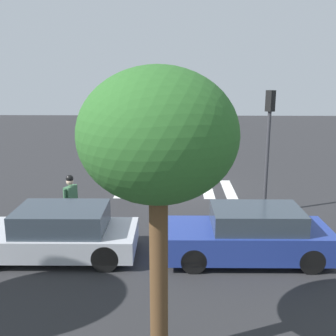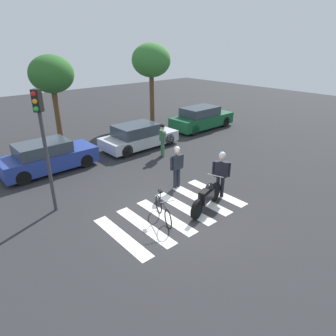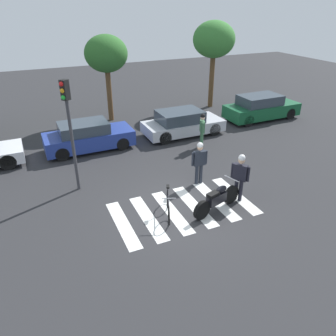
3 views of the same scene
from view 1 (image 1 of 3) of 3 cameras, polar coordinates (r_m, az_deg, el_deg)
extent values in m
plane|color=#2B2B2D|center=(17.28, 1.09, -2.96)|extent=(60.00, 60.00, 0.00)
cylinder|color=black|center=(17.62, -4.69, -1.53)|extent=(0.70, 0.33, 0.69)
cylinder|color=black|center=(17.95, 0.13, -1.19)|extent=(0.70, 0.33, 0.69)
cube|color=black|center=(17.74, -2.10, -0.79)|extent=(0.85, 0.50, 0.36)
ellipsoid|color=black|center=(17.62, -2.84, 0.02)|extent=(0.53, 0.37, 0.24)
cube|color=black|center=(17.72, -1.48, 0.01)|extent=(0.49, 0.36, 0.12)
cylinder|color=#A5A5AD|center=(17.46, -4.47, 0.71)|extent=(0.21, 0.60, 0.04)
torus|color=black|center=(17.78, 3.77, -1.41)|extent=(0.28, 0.63, 0.66)
torus|color=black|center=(16.87, 2.65, -2.21)|extent=(0.28, 0.63, 0.66)
cylinder|color=black|center=(17.25, 3.23, -0.90)|extent=(0.32, 0.74, 0.04)
cylinder|color=black|center=(16.93, 2.90, -0.58)|extent=(0.04, 0.04, 0.34)
cube|color=black|center=(16.89, 2.91, 0.02)|extent=(0.17, 0.22, 0.06)
cylinder|color=#99999E|center=(17.54, 3.69, 0.41)|extent=(0.44, 0.20, 0.03)
cylinder|color=black|center=(17.50, -5.69, -1.35)|extent=(0.14, 0.14, 0.86)
cylinder|color=black|center=(17.65, -5.97, -1.23)|extent=(0.14, 0.14, 0.86)
cube|color=black|center=(17.40, -5.88, 1.05)|extent=(0.46, 0.53, 0.61)
sphere|color=tan|center=(17.31, -5.92, 2.54)|extent=(0.23, 0.23, 0.23)
cylinder|color=black|center=(17.15, -5.40, 0.88)|extent=(0.09, 0.09, 0.58)
cylinder|color=black|center=(17.66, -6.35, 1.22)|extent=(0.09, 0.09, 0.58)
sphere|color=white|center=(17.29, -5.93, 2.89)|extent=(0.24, 0.24, 0.24)
cylinder|color=#1E232D|center=(15.87, -3.60, -2.91)|extent=(0.14, 0.14, 0.83)
cylinder|color=#1E232D|center=(15.90, -4.24, -2.89)|extent=(0.14, 0.14, 0.83)
cube|color=#1E232D|center=(15.70, -3.96, -0.40)|extent=(0.50, 0.23, 0.59)
sphere|color=tan|center=(15.60, -3.99, 1.20)|extent=(0.23, 0.23, 0.23)
cylinder|color=#1E232D|center=(15.66, -2.90, -0.42)|extent=(0.09, 0.09, 0.56)
cylinder|color=#1E232D|center=(15.75, -5.02, -0.38)|extent=(0.09, 0.09, 0.56)
sphere|color=white|center=(15.58, -4.00, 1.57)|extent=(0.24, 0.24, 0.24)
cylinder|color=#3F724C|center=(13.31, -13.21, -6.53)|extent=(0.14, 0.14, 0.82)
cylinder|color=#3F724C|center=(13.18, -13.66, -6.77)|extent=(0.14, 0.14, 0.82)
cube|color=#3F724C|center=(13.02, -13.60, -3.75)|extent=(0.36, 0.52, 0.58)
sphere|color=beige|center=(12.90, -13.71, -1.88)|extent=(0.22, 0.22, 0.22)
cylinder|color=#3F724C|center=(13.25, -12.87, -3.42)|extent=(0.09, 0.09, 0.55)
cylinder|color=#3F724C|center=(12.80, -14.36, -4.10)|extent=(0.09, 0.09, 0.55)
sphere|color=black|center=(12.88, -13.73, -1.45)|extent=(0.23, 0.23, 0.23)
cube|color=silver|center=(17.43, 8.52, -2.96)|extent=(0.45, 2.80, 0.01)
cube|color=silver|center=(17.33, 5.57, -2.96)|extent=(0.45, 2.80, 0.01)
cube|color=silver|center=(17.29, 2.59, -2.95)|extent=(0.45, 2.80, 0.01)
cube|color=silver|center=(17.29, -0.40, -2.94)|extent=(0.45, 2.80, 0.01)
cube|color=silver|center=(17.34, -3.38, -2.91)|extent=(0.45, 2.80, 0.01)
cube|color=silver|center=(17.43, -6.33, -2.88)|extent=(0.45, 2.80, 0.01)
cylinder|color=black|center=(10.26, 3.65, -12.90)|extent=(0.65, 0.23, 0.65)
cylinder|color=black|center=(11.64, 3.24, -9.60)|extent=(0.65, 0.23, 0.65)
cylinder|color=black|center=(10.82, 19.59, -12.26)|extent=(0.65, 0.23, 0.65)
cylinder|color=black|center=(12.13, 17.28, -9.23)|extent=(0.65, 0.23, 0.65)
cube|color=navy|center=(11.03, 11.13, -9.96)|extent=(4.30, 1.79, 0.73)
cube|color=#333D47|center=(10.84, 12.40, -6.89)|extent=(2.33, 1.56, 0.52)
cube|color=#F2EDCC|center=(10.29, -0.04, -10.79)|extent=(0.08, 0.20, 0.12)
cube|color=#F2EDCC|center=(11.32, 0.02, -8.48)|extent=(0.08, 0.20, 0.12)
cylinder|color=black|center=(12.69, -21.11, -8.41)|extent=(0.69, 0.23, 0.69)
cylinder|color=black|center=(10.43, -8.87, -12.46)|extent=(0.69, 0.23, 0.69)
cylinder|color=black|center=(11.94, -7.58, -8.98)|extent=(0.69, 0.23, 0.69)
cube|color=#B7BAC1|center=(11.44, -15.67, -9.67)|extent=(4.39, 1.95, 0.58)
cube|color=#333D47|center=(11.17, -14.78, -6.93)|extent=(2.38, 1.69, 0.60)
cylinder|color=#38383D|center=(14.34, 13.78, 0.62)|extent=(0.12, 0.12, 3.58)
cube|color=black|center=(14.03, 14.27, 9.17)|extent=(0.34, 0.34, 0.70)
sphere|color=red|center=(14.12, 14.65, 10.11)|extent=(0.16, 0.16, 0.16)
sphere|color=orange|center=(14.14, 14.59, 9.18)|extent=(0.16, 0.16, 0.16)
sphere|color=green|center=(14.15, 14.54, 8.26)|extent=(0.16, 0.16, 0.16)
cylinder|color=brown|center=(6.90, -1.30, -15.70)|extent=(0.30, 0.30, 3.02)
ellipsoid|color=#2D6628|center=(6.10, -1.42, 4.66)|extent=(2.46, 2.46, 2.09)
camera|label=2|loc=(24.14, 16.60, 14.69)|focal=31.75mm
camera|label=3|loc=(25.74, 11.71, 17.20)|focal=35.03mm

